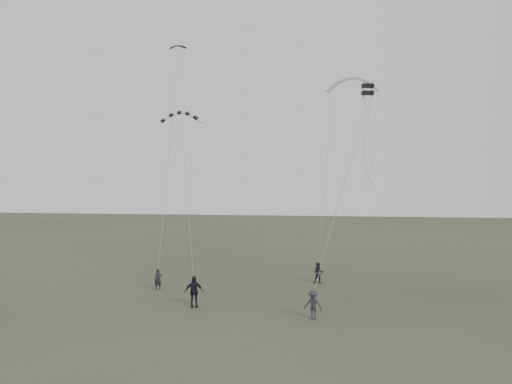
# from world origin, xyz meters

# --- Properties ---
(ground) EXTENTS (140.00, 140.00, 0.00)m
(ground) POSITION_xyz_m (0.00, 0.00, 0.00)
(ground) COLOR #313926
(ground) RESTS_ON ground
(flyer_left) EXTENTS (0.57, 0.41, 1.47)m
(flyer_left) POSITION_xyz_m (-5.48, 4.67, 0.74)
(flyer_left) COLOR black
(flyer_left) RESTS_ON ground
(flyer_right) EXTENTS (0.82, 0.67, 1.58)m
(flyer_right) POSITION_xyz_m (5.82, 8.21, 0.79)
(flyer_right) COLOR #232328
(flyer_right) RESTS_ON ground
(flyer_center) EXTENTS (1.23, 0.86, 1.93)m
(flyer_center) POSITION_xyz_m (-1.79, 0.43, 0.97)
(flyer_center) COLOR black
(flyer_center) RESTS_ON ground
(flyer_far) EXTENTS (1.23, 0.97, 1.67)m
(flyer_far) POSITION_xyz_m (5.54, -1.26, 0.84)
(flyer_far) COLOR #2C2B31
(flyer_far) RESTS_ON ground
(kite_dark_small) EXTENTS (1.43, 0.58, 0.59)m
(kite_dark_small) POSITION_xyz_m (-6.41, 13.23, 19.38)
(kite_dark_small) COLOR black
(kite_dark_small) RESTS_ON flyer_left
(kite_pale_large) EXTENTS (4.26, 1.44, 1.93)m
(kite_pale_large) POSITION_xyz_m (8.57, 12.83, 16.16)
(kite_pale_large) COLOR #ABADB0
(kite_pale_large) RESTS_ON flyer_right
(kite_striped) EXTENTS (3.09, 1.70, 1.32)m
(kite_striped) POSITION_xyz_m (-3.95, 5.49, 12.61)
(kite_striped) COLOR black
(kite_striped) RESTS_ON flyer_center
(kite_box) EXTENTS (0.79, 0.83, 0.75)m
(kite_box) POSITION_xyz_m (8.83, 2.71, 13.51)
(kite_box) COLOR black
(kite_box) RESTS_ON flyer_far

